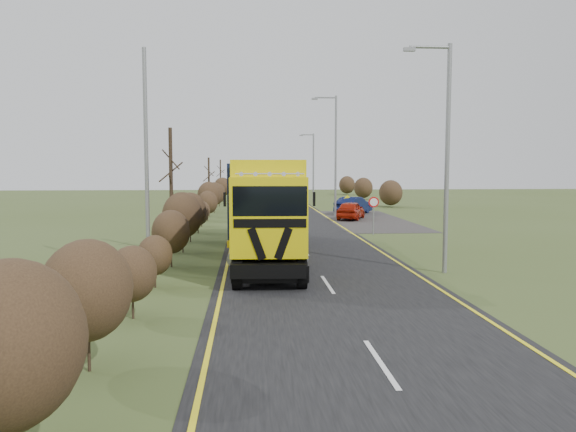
{
  "coord_description": "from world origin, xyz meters",
  "views": [
    {
      "loc": [
        -2.77,
        -23.42,
        4.17
      ],
      "look_at": [
        -0.87,
        3.57,
        1.8
      ],
      "focal_mm": 35.0,
      "sensor_mm": 36.0,
      "label": 1
    }
  ],
  "objects_px": {
    "lorry": "(264,203)",
    "streetlight_near": "(445,149)",
    "car_red_hatchback": "(351,210)",
    "speed_sign": "(374,208)",
    "car_blue_sedan": "(354,206)"
  },
  "relations": [
    {
      "from": "lorry",
      "to": "streetlight_near",
      "type": "height_order",
      "value": "streetlight_near"
    },
    {
      "from": "streetlight_near",
      "to": "car_red_hatchback",
      "type": "bearing_deg",
      "value": 88.71
    },
    {
      "from": "lorry",
      "to": "speed_sign",
      "type": "relative_size",
      "value": 6.78
    },
    {
      "from": "car_blue_sedan",
      "to": "car_red_hatchback",
      "type": "bearing_deg",
      "value": 113.2
    },
    {
      "from": "car_red_hatchback",
      "to": "car_blue_sedan",
      "type": "distance_m",
      "value": 5.15
    },
    {
      "from": "lorry",
      "to": "streetlight_near",
      "type": "relative_size",
      "value": 1.79
    },
    {
      "from": "lorry",
      "to": "car_blue_sedan",
      "type": "bearing_deg",
      "value": 71.31
    },
    {
      "from": "streetlight_near",
      "to": "speed_sign",
      "type": "height_order",
      "value": "streetlight_near"
    },
    {
      "from": "lorry",
      "to": "speed_sign",
      "type": "bearing_deg",
      "value": 49.99
    },
    {
      "from": "car_blue_sedan",
      "to": "streetlight_near",
      "type": "distance_m",
      "value": 27.97
    },
    {
      "from": "speed_sign",
      "to": "car_red_hatchback",
      "type": "bearing_deg",
      "value": 87.45
    },
    {
      "from": "car_blue_sedan",
      "to": "speed_sign",
      "type": "relative_size",
      "value": 1.98
    },
    {
      "from": "car_red_hatchback",
      "to": "speed_sign",
      "type": "height_order",
      "value": "speed_sign"
    },
    {
      "from": "car_red_hatchback",
      "to": "car_blue_sedan",
      "type": "height_order",
      "value": "car_blue_sedan"
    },
    {
      "from": "lorry",
      "to": "car_red_hatchback",
      "type": "xyz_separation_m",
      "value": [
        7.41,
        17.89,
        -1.78
      ]
    }
  ]
}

